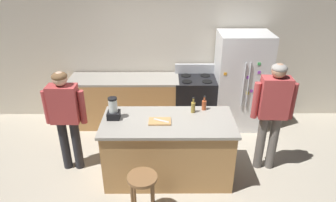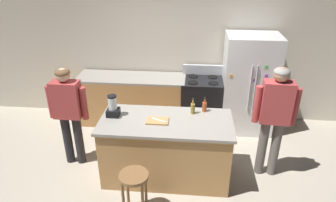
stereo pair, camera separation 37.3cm
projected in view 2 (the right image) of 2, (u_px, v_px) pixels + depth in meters
ground_plane at (166, 174)px, 4.49m from camera, size 14.00×14.00×0.00m
back_wall at (176, 50)px, 5.64m from camera, size 8.00×0.10×2.70m
kitchen_island at (166, 149)px, 4.29m from camera, size 1.82×0.86×0.93m
back_counter_run at (132, 99)px, 5.74m from camera, size 2.00×0.64×0.93m
refrigerator at (248, 84)px, 5.34m from camera, size 0.90×0.73×1.77m
stove_range at (202, 102)px, 5.60m from camera, size 0.76×0.65×1.11m
person_by_island_left at (68, 108)px, 4.37m from camera, size 0.59×0.22×1.56m
person_by_sink_right at (275, 113)px, 4.10m from camera, size 0.59×0.24×1.68m
bar_stool at (134, 183)px, 3.60m from camera, size 0.36×0.36×0.63m
blender_appliance at (113, 107)px, 4.15m from camera, size 0.17×0.17×0.31m
bottle_vinegar at (193, 108)px, 4.23m from camera, size 0.06×0.06×0.24m
bottle_cooking_sauce at (204, 106)px, 4.29m from camera, size 0.06×0.06×0.22m
cutting_board at (157, 121)px, 4.06m from camera, size 0.30×0.20×0.02m
chef_knife at (159, 120)px, 4.05m from camera, size 0.21×0.12×0.01m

